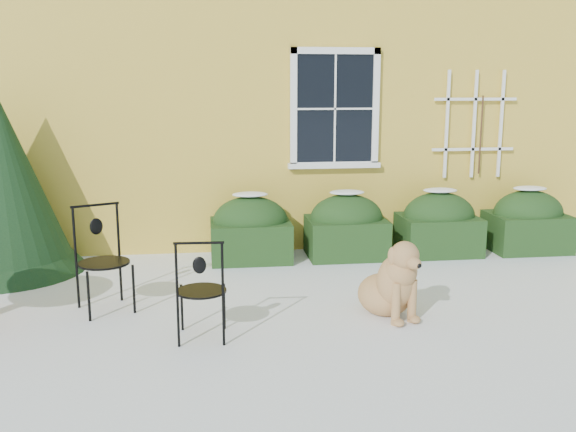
{
  "coord_description": "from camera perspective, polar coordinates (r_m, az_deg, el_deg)",
  "views": [
    {
      "loc": [
        -0.88,
        -5.75,
        2.29
      ],
      "look_at": [
        0.0,
        1.0,
        0.9
      ],
      "focal_mm": 40.0,
      "sensor_mm": 36.0,
      "label": 1
    }
  ],
  "objects": [
    {
      "name": "ground",
      "position": [
        6.25,
        1.21,
        -9.95
      ],
      "size": [
        80.0,
        80.0,
        0.0
      ],
      "primitive_type": "plane",
      "color": "white",
      "rests_on": "ground"
    },
    {
      "name": "house",
      "position": [
        12.81,
        -3.61,
        15.67
      ],
      "size": [
        12.4,
        8.4,
        6.4
      ],
      "color": "yellow",
      "rests_on": "ground"
    },
    {
      "name": "hedge_row",
      "position": [
        8.88,
        9.31,
        -0.89
      ],
      "size": [
        4.95,
        0.8,
        0.91
      ],
      "color": "black",
      "rests_on": "ground"
    },
    {
      "name": "evergreen_shrub",
      "position": [
        8.62,
        -24.22,
        1.56
      ],
      "size": [
        1.95,
        1.95,
        2.35
      ],
      "rotation": [
        0.0,
        0.0,
        0.35
      ],
      "color": "black",
      "rests_on": "ground"
    },
    {
      "name": "patio_chair_near",
      "position": [
        5.89,
        -7.73,
        -6.45
      ],
      "size": [
        0.46,
        0.46,
        0.96
      ],
      "rotation": [
        0.0,
        0.0,
        3.09
      ],
      "color": "black",
      "rests_on": "ground"
    },
    {
      "name": "patio_chair_far",
      "position": [
        6.87,
        -16.16,
        -3.65
      ],
      "size": [
        0.63,
        0.63,
        1.09
      ],
      "rotation": [
        0.0,
        0.0,
        0.41
      ],
      "color": "black",
      "rests_on": "ground"
    },
    {
      "name": "dog",
      "position": [
        6.52,
        9.27,
        -6.03
      ],
      "size": [
        0.69,
        0.94,
        0.84
      ],
      "rotation": [
        0.0,
        0.0,
        0.34
      ],
      "color": "tan",
      "rests_on": "ground"
    }
  ]
}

